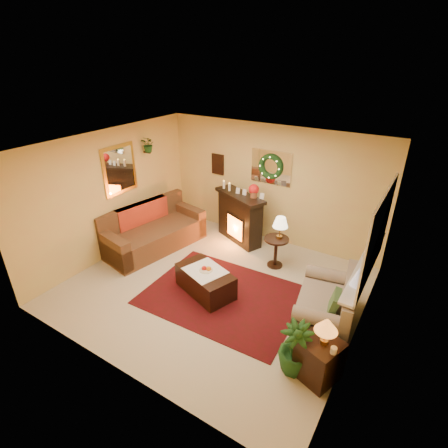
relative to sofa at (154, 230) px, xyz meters
The scene contains 31 objects.
floor 2.02m from the sofa, 15.29° to the right, with size 5.00×5.00×0.00m, color beige.
ceiling 2.93m from the sofa, 15.29° to the right, with size 5.00×5.00×0.00m, color white.
wall_back 2.71m from the sofa, 42.30° to the left, with size 5.00×5.00×0.00m, color #EFD88C.
wall_front 3.47m from the sofa, 55.53° to the right, with size 5.00×5.00×0.00m, color #EFD88C.
wall_left 1.18m from the sofa, 139.02° to the right, with size 4.50×4.50×0.00m, color #EFD88C.
wall_right 4.52m from the sofa, ahead, with size 4.50×4.50×0.00m, color #EFD88C.
area_rug 2.33m from the sofa, 16.79° to the right, with size 2.67×2.00×0.01m, color #570B13.
sofa is the anchor object (origin of this frame).
red_throw 0.18m from the sofa, 98.52° to the left, with size 0.77×1.26×0.02m, color red.
fireplace 1.91m from the sofa, 42.37° to the left, with size 1.16×0.37×1.06m, color black.
poinsettia 2.32m from the sofa, 36.85° to the left, with size 0.22×0.22×0.22m, color red.
mantel_candle_a 1.82m from the sofa, 52.57° to the left, with size 0.06×0.06×0.17m, color white.
mantel_candle_b 1.89m from the sofa, 46.59° to the left, with size 0.06×0.06×0.17m, color white.
mantel_mirror 2.86m from the sofa, 41.97° to the left, with size 0.92×0.02×0.72m, color white.
wreath 2.84m from the sofa, 41.29° to the left, with size 0.55×0.55×0.11m, color #194719.
wall_art 2.12m from the sofa, 72.13° to the left, with size 0.32×0.03×0.48m, color #381E11.
gold_mirror 1.46m from the sofa, 159.19° to the right, with size 0.03×0.84×1.00m, color gold.
hanging_plant 1.69m from the sofa, 129.60° to the left, with size 0.33×0.28×0.36m, color #194719.
loveseat 3.89m from the sofa, ahead, with size 0.81×1.40×0.81m, color tan.
window_frame 4.53m from the sofa, ahead, with size 0.03×1.86×1.36m, color white.
window_glass 4.51m from the sofa, ahead, with size 0.02×1.70×1.22m, color black.
window_sill 4.30m from the sofa, ahead, with size 0.22×1.86×0.04m, color white.
mini_tree 4.35m from the sofa, ahead, with size 0.20×0.20×0.30m, color silver.
sill_plant 4.44m from the sofa, 10.10° to the left, with size 0.30×0.24×0.54m, color #174018.
side_table_round 2.66m from the sofa, 15.89° to the left, with size 0.48×0.48×0.63m, color black.
lamp_cream 2.74m from the sofa, 16.46° to the left, with size 0.30×0.30×0.46m, color #FBEAB9.
end_table_square 4.40m from the sofa, 18.98° to the right, with size 0.49×0.49×0.60m, color #422819.
lamp_tiffany 4.44m from the sofa, 18.84° to the right, with size 0.30×0.30×0.43m, color orange.
coffee_table 2.01m from the sofa, 21.37° to the right, with size 1.08×0.59×0.45m, color #472C13.
fruit_bowl 2.00m from the sofa, 20.98° to the right, with size 0.24×0.24×0.05m, color #EAEBCB.
floor_palm 4.14m from the sofa, 21.36° to the right, with size 1.33×1.33×2.38m, color black.
Camera 1 is at (2.96, -4.36, 3.93)m, focal length 28.00 mm.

